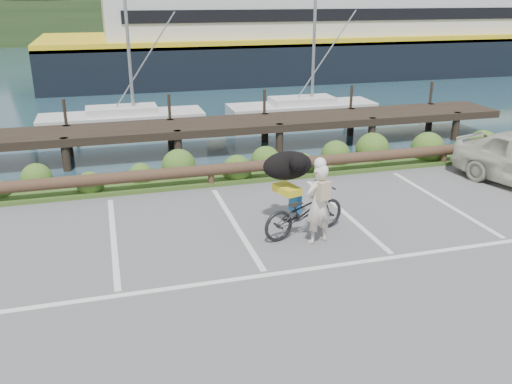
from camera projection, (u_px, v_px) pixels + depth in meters
ground at (260, 265)px, 10.12m from camera, size 72.00×72.00×0.00m
harbor_backdrop at (116, 27)px, 81.09m from camera, size 170.00×160.00×30.00m
vegetation_strip at (206, 176)px, 14.89m from camera, size 34.00×1.60×0.10m
log_rail at (211, 186)px, 14.28m from camera, size 32.00×0.30×0.60m
bicycle at (304, 211)px, 11.27m from camera, size 2.08×1.21×1.03m
cyclist at (318, 204)px, 10.79m from camera, size 0.69×0.55×1.66m
dog at (288, 166)px, 11.48m from camera, size 0.81×1.19×0.63m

